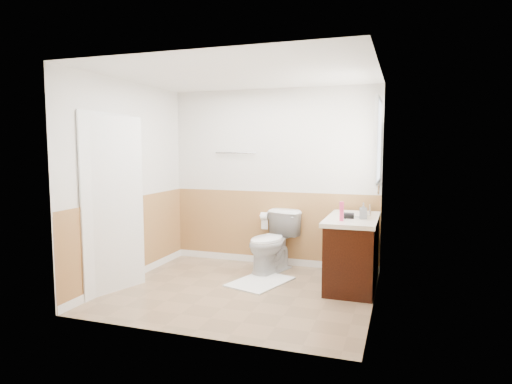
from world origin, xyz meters
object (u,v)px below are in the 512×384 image
(toilet, at_px, (272,242))
(vanity_cabinet, at_px, (353,254))
(bath_mat, at_px, (260,282))
(soap_dispenser, at_px, (363,211))
(lotion_bottle, at_px, (342,211))

(toilet, height_order, vanity_cabinet, toilet)
(bath_mat, relative_size, vanity_cabinet, 0.73)
(vanity_cabinet, bearing_deg, soap_dispenser, -33.96)
(bath_mat, xyz_separation_m, lotion_bottle, (1.00, -0.09, 0.95))
(lotion_bottle, height_order, soap_dispenser, lotion_bottle)
(vanity_cabinet, xyz_separation_m, lotion_bottle, (-0.10, -0.32, 0.56))
(toilet, bearing_deg, bath_mat, -72.16)
(lotion_bottle, xyz_separation_m, soap_dispenser, (0.22, 0.24, -0.02))
(bath_mat, height_order, vanity_cabinet, vanity_cabinet)
(soap_dispenser, bearing_deg, lotion_bottle, -132.90)
(toilet, relative_size, bath_mat, 1.03)
(toilet, height_order, lotion_bottle, lotion_bottle)
(vanity_cabinet, distance_m, lotion_bottle, 0.65)
(bath_mat, bearing_deg, soap_dispenser, 6.81)
(bath_mat, bearing_deg, toilet, 90.00)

